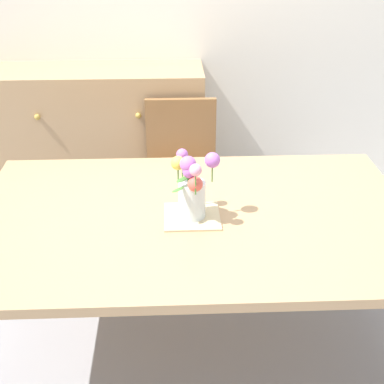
{
  "coord_description": "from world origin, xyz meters",
  "views": [
    {
      "loc": [
        -0.1,
        -2.0,
        1.89
      ],
      "look_at": [
        -0.01,
        -0.02,
        0.84
      ],
      "focal_mm": 50.8,
      "sensor_mm": 36.0,
      "label": 1
    }
  ],
  "objects_px": {
    "dining_table": "(194,228)",
    "flower_vase": "(192,186)",
    "dresser": "(96,145)",
    "chair_far": "(182,166)"
  },
  "relations": [
    {
      "from": "dresser",
      "to": "flower_vase",
      "type": "xyz_separation_m",
      "value": [
        0.57,
        -1.36,
        0.37
      ]
    },
    {
      "from": "dresser",
      "to": "flower_vase",
      "type": "distance_m",
      "value": 1.52
    },
    {
      "from": "dining_table",
      "to": "dresser",
      "type": "distance_m",
      "value": 1.46
    },
    {
      "from": "dresser",
      "to": "chair_far",
      "type": "bearing_deg",
      "value": -35.38
    },
    {
      "from": "dining_table",
      "to": "dresser",
      "type": "bearing_deg",
      "value": 113.66
    },
    {
      "from": "dining_table",
      "to": "flower_vase",
      "type": "xyz_separation_m",
      "value": [
        -0.01,
        -0.03,
        0.22
      ]
    },
    {
      "from": "flower_vase",
      "to": "dining_table",
      "type": "bearing_deg",
      "value": 72.53
    },
    {
      "from": "dining_table",
      "to": "flower_vase",
      "type": "bearing_deg",
      "value": -107.47
    },
    {
      "from": "dining_table",
      "to": "dresser",
      "type": "height_order",
      "value": "dresser"
    },
    {
      "from": "chair_far",
      "to": "dresser",
      "type": "distance_m",
      "value": 0.68
    }
  ]
}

